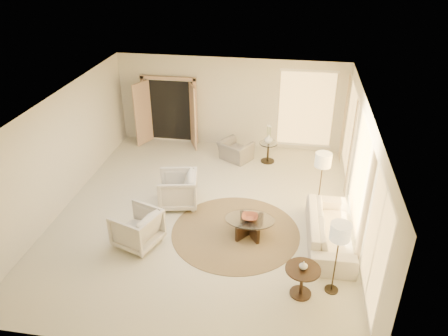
% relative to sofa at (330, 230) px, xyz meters
% --- Properties ---
extents(room, '(7.04, 8.04, 2.83)m').
position_rel_sofa_xyz_m(room, '(-2.90, 0.64, 1.05)').
color(room, beige).
rests_on(room, ground).
extents(windows_right, '(0.10, 6.40, 2.40)m').
position_rel_sofa_xyz_m(windows_right, '(0.55, 0.74, 1.00)').
color(windows_right, '#F1BB60').
rests_on(windows_right, room).
extents(window_back_corner, '(1.70, 0.10, 2.40)m').
position_rel_sofa_xyz_m(window_back_corner, '(-0.60, 4.59, 1.00)').
color(window_back_corner, '#F1BB60').
rests_on(window_back_corner, room).
extents(curtains_right, '(0.06, 5.20, 2.60)m').
position_rel_sofa_xyz_m(curtains_right, '(0.50, 1.64, 0.95)').
color(curtains_right, tan).
rests_on(curtains_right, room).
extents(french_doors, '(1.95, 0.66, 2.16)m').
position_rel_sofa_xyz_m(french_doors, '(-4.80, 4.46, 0.72)').
color(french_doors, tan).
rests_on(french_doors, room).
extents(area_rug, '(3.20, 3.20, 0.01)m').
position_rel_sofa_xyz_m(area_rug, '(-2.07, 0.04, -0.34)').
color(area_rug, '#41311E').
rests_on(area_rug, room).
extents(sofa, '(1.00, 2.39, 0.69)m').
position_rel_sofa_xyz_m(sofa, '(0.00, 0.00, 0.00)').
color(sofa, beige).
rests_on(sofa, room).
extents(armchair_left, '(1.02, 1.07, 0.94)m').
position_rel_sofa_xyz_m(armchair_left, '(-3.65, 0.96, 0.13)').
color(armchair_left, beige).
rests_on(armchair_left, room).
extents(armchair_right, '(1.07, 1.11, 0.90)m').
position_rel_sofa_xyz_m(armchair_right, '(-4.12, -0.70, 0.11)').
color(armchair_right, beige).
rests_on(armchair_right, room).
extents(accent_chair, '(1.05, 0.95, 0.77)m').
position_rel_sofa_xyz_m(accent_chair, '(-2.57, 3.61, 0.04)').
color(accent_chair, gray).
rests_on(accent_chair, room).
extents(coffee_table, '(1.16, 1.16, 0.41)m').
position_rel_sofa_xyz_m(coffee_table, '(-1.75, 0.03, -0.09)').
color(coffee_table, black).
rests_on(coffee_table, room).
extents(end_table, '(0.66, 0.66, 0.62)m').
position_rel_sofa_xyz_m(end_table, '(-0.59, -1.66, 0.08)').
color(end_table, black).
rests_on(end_table, room).
extents(side_table, '(0.53, 0.53, 0.61)m').
position_rel_sofa_xyz_m(side_table, '(-1.61, 3.63, 0.02)').
color(side_table, '#2C2519').
rests_on(side_table, room).
extents(floor_lamp_near, '(0.38, 0.38, 1.58)m').
position_rel_sofa_xyz_m(floor_lamp_near, '(-0.21, 1.23, 1.00)').
color(floor_lamp_near, '#2C2519').
rests_on(floor_lamp_near, room).
extents(floor_lamp_far, '(0.38, 0.38, 1.55)m').
position_rel_sofa_xyz_m(floor_lamp_far, '(0.00, -1.47, 0.97)').
color(floor_lamp_far, '#2C2519').
rests_on(floor_lamp_far, room).
extents(bowl, '(0.38, 0.38, 0.09)m').
position_rel_sofa_xyz_m(bowl, '(-1.75, 0.03, 0.11)').
color(bowl, brown).
rests_on(bowl, coffee_table).
extents(end_vase, '(0.17, 0.17, 0.17)m').
position_rel_sofa_xyz_m(end_vase, '(-0.59, -1.66, 0.36)').
color(end_vase, silver).
rests_on(end_vase, end_table).
extents(side_vase, '(0.30, 0.30, 0.26)m').
position_rel_sofa_xyz_m(side_vase, '(-1.61, 3.63, 0.39)').
color(side_vase, silver).
rests_on(side_vase, side_table).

